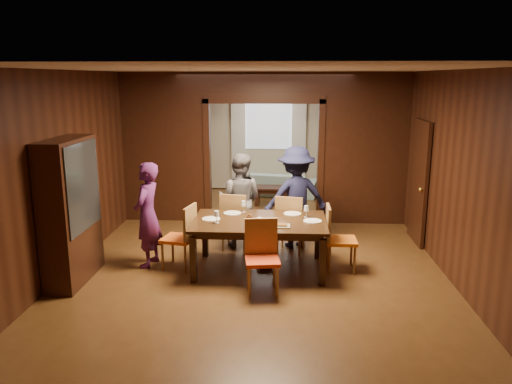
# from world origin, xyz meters

# --- Properties ---
(floor) EXTENTS (9.00, 9.00, 0.00)m
(floor) POSITION_xyz_m (0.00, 0.00, 0.00)
(floor) COLOR #4F3016
(floor) RESTS_ON ground
(ceiling) EXTENTS (5.50, 9.00, 0.02)m
(ceiling) POSITION_xyz_m (0.00, 0.00, 2.90)
(ceiling) COLOR silver
(ceiling) RESTS_ON room_walls
(room_walls) EXTENTS (5.52, 9.01, 2.90)m
(room_walls) POSITION_xyz_m (0.00, 1.89, 1.51)
(room_walls) COLOR black
(room_walls) RESTS_ON floor
(person_purple) EXTENTS (0.45, 0.62, 1.58)m
(person_purple) POSITION_xyz_m (-1.63, -0.89, 0.79)
(person_purple) COLOR #521D56
(person_purple) RESTS_ON floor
(person_grey) EXTENTS (0.88, 0.75, 1.58)m
(person_grey) POSITION_xyz_m (-0.33, 0.09, 0.79)
(person_grey) COLOR #5A5860
(person_grey) RESTS_ON floor
(person_navy) EXTENTS (1.23, 0.90, 1.70)m
(person_navy) POSITION_xyz_m (0.60, 0.09, 0.85)
(person_navy) COLOR #151736
(person_navy) RESTS_ON floor
(sofa) EXTENTS (2.01, 1.06, 0.56)m
(sofa) POSITION_xyz_m (0.23, 3.85, 0.28)
(sofa) COLOR #98C2C7
(sofa) RESTS_ON floor
(serving_bowl) EXTENTS (0.28, 0.28, 0.07)m
(serving_bowl) POSITION_xyz_m (0.13, -0.90, 0.79)
(serving_bowl) COLOR black
(serving_bowl) RESTS_ON dining_table
(dining_table) EXTENTS (1.94, 1.21, 0.76)m
(dining_table) POSITION_xyz_m (0.05, -0.98, 0.38)
(dining_table) COLOR black
(dining_table) RESTS_ON floor
(coffee_table) EXTENTS (0.80, 0.50, 0.40)m
(coffee_table) POSITION_xyz_m (0.13, 2.96, 0.20)
(coffee_table) COLOR black
(coffee_table) RESTS_ON floor
(chair_left) EXTENTS (0.52, 0.52, 0.97)m
(chair_left) POSITION_xyz_m (-1.16, -0.97, 0.48)
(chair_left) COLOR #E35B15
(chair_left) RESTS_ON floor
(chair_right) EXTENTS (0.44, 0.44, 0.97)m
(chair_right) POSITION_xyz_m (1.25, -0.92, 0.48)
(chair_right) COLOR orange
(chair_right) RESTS_ON floor
(chair_far_l) EXTENTS (0.50, 0.50, 0.97)m
(chair_far_l) POSITION_xyz_m (-0.38, -0.07, 0.48)
(chair_far_l) COLOR red
(chair_far_l) RESTS_ON floor
(chair_far_r) EXTENTS (0.52, 0.52, 0.97)m
(chair_far_r) POSITION_xyz_m (0.52, -0.18, 0.48)
(chair_far_r) COLOR #DE5314
(chair_far_r) RESTS_ON floor
(chair_near) EXTENTS (0.49, 0.49, 0.97)m
(chair_near) POSITION_xyz_m (0.13, -1.80, 0.48)
(chair_near) COLOR red
(chair_near) RESTS_ON floor
(hutch) EXTENTS (0.40, 1.20, 2.00)m
(hutch) POSITION_xyz_m (-2.53, -1.50, 1.00)
(hutch) COLOR black
(hutch) RESTS_ON floor
(door_right) EXTENTS (0.06, 0.90, 2.10)m
(door_right) POSITION_xyz_m (2.70, 0.50, 1.05)
(door_right) COLOR black
(door_right) RESTS_ON floor
(window_far) EXTENTS (1.20, 0.03, 1.30)m
(window_far) POSITION_xyz_m (0.00, 4.44, 1.70)
(window_far) COLOR silver
(window_far) RESTS_ON back_wall
(curtain_left) EXTENTS (0.35, 0.06, 2.40)m
(curtain_left) POSITION_xyz_m (-0.75, 4.40, 1.25)
(curtain_left) COLOR white
(curtain_left) RESTS_ON back_wall
(curtain_right) EXTENTS (0.35, 0.06, 2.40)m
(curtain_right) POSITION_xyz_m (0.75, 4.40, 1.25)
(curtain_right) COLOR white
(curtain_right) RESTS_ON back_wall
(plate_left) EXTENTS (0.27, 0.27, 0.01)m
(plate_left) POSITION_xyz_m (-0.66, -0.96, 0.77)
(plate_left) COLOR silver
(plate_left) RESTS_ON dining_table
(plate_far_l) EXTENTS (0.27, 0.27, 0.01)m
(plate_far_l) POSITION_xyz_m (-0.38, -0.63, 0.77)
(plate_far_l) COLOR silver
(plate_far_l) RESTS_ON dining_table
(plate_far_r) EXTENTS (0.27, 0.27, 0.01)m
(plate_far_r) POSITION_xyz_m (0.54, -0.60, 0.77)
(plate_far_r) COLOR white
(plate_far_r) RESTS_ON dining_table
(plate_right) EXTENTS (0.27, 0.27, 0.01)m
(plate_right) POSITION_xyz_m (0.82, -0.98, 0.77)
(plate_right) COLOR white
(plate_right) RESTS_ON dining_table
(plate_near) EXTENTS (0.27, 0.27, 0.01)m
(plate_near) POSITION_xyz_m (0.05, -1.36, 0.77)
(plate_near) COLOR white
(plate_near) RESTS_ON dining_table
(platter_a) EXTENTS (0.30, 0.20, 0.04)m
(platter_a) POSITION_xyz_m (0.01, -1.12, 0.78)
(platter_a) COLOR slate
(platter_a) RESTS_ON dining_table
(platter_b) EXTENTS (0.30, 0.20, 0.04)m
(platter_b) POSITION_xyz_m (0.34, -1.27, 0.78)
(platter_b) COLOR gray
(platter_b) RESTS_ON dining_table
(wineglass_left) EXTENTS (0.08, 0.08, 0.18)m
(wineglass_left) POSITION_xyz_m (-0.56, -1.15, 0.85)
(wineglass_left) COLOR white
(wineglass_left) RESTS_ON dining_table
(wineglass_far) EXTENTS (0.08, 0.08, 0.18)m
(wineglass_far) POSITION_xyz_m (-0.22, -0.54, 0.85)
(wineglass_far) COLOR silver
(wineglass_far) RESTS_ON dining_table
(wineglass_right) EXTENTS (0.08, 0.08, 0.18)m
(wineglass_right) POSITION_xyz_m (0.73, -0.78, 0.85)
(wineglass_right) COLOR silver
(wineglass_right) RESTS_ON dining_table
(tumbler) EXTENTS (0.07, 0.07, 0.14)m
(tumbler) POSITION_xyz_m (0.07, -1.33, 0.83)
(tumbler) COLOR silver
(tumbler) RESTS_ON dining_table
(condiment_jar) EXTENTS (0.08, 0.08, 0.11)m
(condiment_jar) POSITION_xyz_m (-0.09, -1.06, 0.82)
(condiment_jar) COLOR #462210
(condiment_jar) RESTS_ON dining_table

